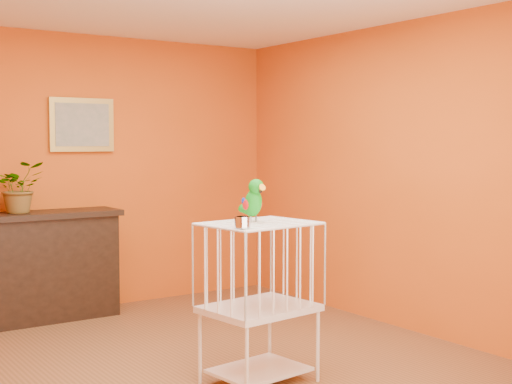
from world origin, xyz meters
TOP-DOWN VIEW (x-y plane):
  - ground at (0.00, 0.00)m, footprint 4.50×4.50m
  - room_shell at (0.00, 0.00)m, footprint 4.50×4.50m
  - console_cabinet at (-0.43, 2.02)m, footprint 1.31×0.47m
  - potted_plant at (-0.65, 2.08)m, footprint 0.43×0.47m
  - framed_picture at (0.00, 2.22)m, footprint 0.62×0.04m
  - birdcage at (0.20, -0.43)m, footprint 0.75×0.61m
  - feed_cup at (-0.06, -0.62)m, footprint 0.10×0.10m
  - parrot at (0.21, -0.34)m, footprint 0.14×0.26m

SIDE VIEW (x-z plane):
  - ground at x=0.00m, z-range 0.00..0.00m
  - console_cabinet at x=-0.43m, z-range 0.00..0.97m
  - birdcage at x=0.20m, z-range 0.02..1.08m
  - feed_cup at x=-0.06m, z-range 1.07..1.14m
  - potted_plant at x=-0.65m, z-range 0.97..1.32m
  - parrot at x=0.21m, z-range 1.06..1.35m
  - room_shell at x=0.00m, z-range -0.67..3.83m
  - framed_picture at x=0.00m, z-range 1.50..2.00m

